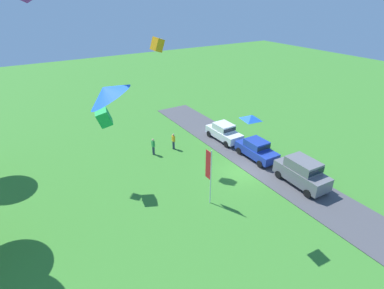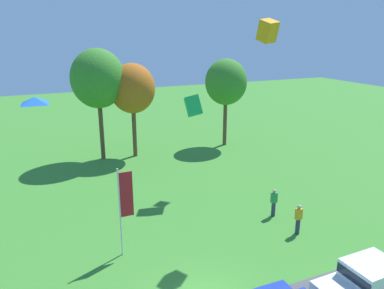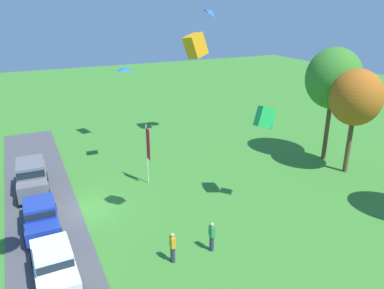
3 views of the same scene
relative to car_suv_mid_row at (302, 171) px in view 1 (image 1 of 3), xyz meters
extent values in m
plane|color=#3D842D|center=(4.02, 2.81, -1.30)|extent=(120.00, 120.00, 0.00)
cube|color=#4C4C51|center=(4.02, 0.31, -1.27)|extent=(36.00, 4.40, 0.06)
cube|color=slate|center=(0.00, 0.00, -0.35)|extent=(4.66, 2.06, 1.10)
cube|color=slate|center=(0.00, 0.00, 0.62)|extent=(2.66, 1.85, 0.84)
cube|color=#19232D|center=(0.00, 0.00, 0.62)|extent=(2.71, 1.82, 0.46)
cylinder|color=black|center=(-1.60, -0.85, -0.90)|extent=(0.69, 0.26, 0.68)
cylinder|color=black|center=(-1.53, 0.96, -0.90)|extent=(0.69, 0.26, 0.68)
cylinder|color=black|center=(1.53, -0.96, -0.90)|extent=(0.69, 0.26, 0.68)
cylinder|color=black|center=(1.60, 0.85, -0.90)|extent=(0.69, 0.26, 0.68)
cube|color=#1E389E|center=(5.22, 0.11, -0.50)|extent=(4.42, 1.85, 0.80)
cube|color=#1E389E|center=(5.32, 0.11, 0.25)|extent=(2.02, 1.66, 0.70)
cube|color=#19232D|center=(5.32, 0.11, 0.25)|extent=(2.06, 1.63, 0.38)
cylinder|color=black|center=(3.72, -0.72, -0.90)|extent=(0.68, 0.25, 0.68)
cylinder|color=black|center=(3.74, 0.99, -0.90)|extent=(0.68, 0.25, 0.68)
cylinder|color=black|center=(6.71, -0.76, -0.90)|extent=(0.68, 0.25, 0.68)
cylinder|color=black|center=(6.73, 0.95, -0.90)|extent=(0.68, 0.25, 0.68)
cube|color=white|center=(10.07, 0.33, -0.50)|extent=(4.44, 1.89, 0.80)
cube|color=white|center=(10.17, 0.33, 0.25)|extent=(2.03, 1.68, 0.70)
cube|color=#19232D|center=(10.17, 0.33, 0.25)|extent=(2.07, 1.65, 0.38)
cylinder|color=black|center=(8.60, -0.55, -0.90)|extent=(0.68, 0.25, 0.68)
cylinder|color=black|center=(8.56, 1.16, -0.90)|extent=(0.68, 0.25, 0.68)
cylinder|color=black|center=(11.59, -0.49, -0.90)|extent=(0.68, 0.25, 0.68)
cylinder|color=black|center=(11.55, 1.22, -0.90)|extent=(0.68, 0.25, 0.68)
cylinder|color=#2D334C|center=(11.16, 5.92, -0.86)|extent=(0.24, 0.24, 0.88)
cube|color=orange|center=(11.16, 5.92, -0.12)|extent=(0.36, 0.22, 0.60)
sphere|color=tan|center=(11.16, 5.92, 0.30)|extent=(0.22, 0.22, 0.22)
cylinder|color=#2D334C|center=(11.17, 8.16, -0.86)|extent=(0.24, 0.24, 0.88)
cube|color=#2D8E47|center=(11.17, 8.16, -0.12)|extent=(0.36, 0.22, 0.60)
sphere|color=tan|center=(11.17, 8.16, 0.30)|extent=(0.22, 0.22, 0.22)
cylinder|color=silver|center=(1.95, 7.77, 0.97)|extent=(0.08, 0.08, 4.53)
cube|color=red|center=(2.30, 7.77, 1.88)|extent=(0.64, 0.04, 2.27)
pyramid|color=blue|center=(-1.21, 7.37, 6.69)|extent=(1.44, 1.45, 0.31)
cube|color=orange|center=(9.82, 7.81, 9.31)|extent=(0.93, 1.17, 1.26)
cube|color=green|center=(8.20, 13.26, 4.71)|extent=(1.25, 1.44, 1.60)
cone|color=blue|center=(-4.79, 16.34, 10.53)|extent=(1.83, 1.83, 0.99)
camera|label=1|loc=(-12.98, 18.57, 13.04)|focal=28.00mm
camera|label=2|loc=(-1.38, -8.39, 9.26)|focal=35.00mm
camera|label=3|loc=(25.95, 0.01, 11.08)|focal=35.00mm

